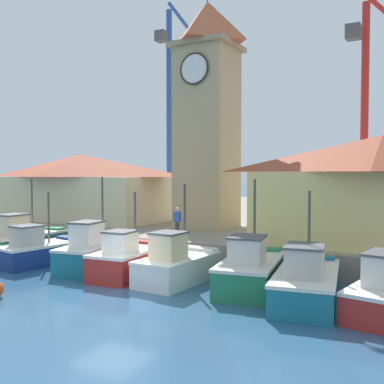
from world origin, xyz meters
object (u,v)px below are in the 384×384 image
Objects in this scene: fishing_boat_far_left at (23,242)px; dock_worker_near_tower at (253,226)px; dock_worker_along_quay at (177,222)px; fishing_boat_center at (177,265)px; fishing_boat_left_inner at (96,252)px; port_crane_far at (171,129)px; warehouse_right at (382,190)px; warehouse_left at (80,186)px; clock_tower at (207,109)px; fishing_boat_left_outer at (39,251)px; fishing_boat_right_inner at (307,282)px; port_crane_near at (366,136)px; fishing_boat_mid_right at (251,270)px; fishing_boat_mid_left at (129,259)px.

dock_worker_near_tower is at bearing 18.11° from fishing_boat_far_left.
fishing_boat_center is at bearing -59.20° from dock_worker_along_quay.
fishing_boat_left_inner is 25.29m from port_crane_far.
warehouse_right is (7.08, 6.60, 3.03)m from fishing_boat_center.
clock_tower is at bearing 0.83° from warehouse_left.
fishing_boat_left_outer is 0.80× the size of fishing_boat_right_inner.
fishing_boat_left_inner is 21.78m from port_crane_near.
warehouse_right is (14.92, 6.79, 3.07)m from fishing_boat_left_outer.
clock_tower is 1.17× the size of warehouse_left.
port_crane_far is at bearing 91.74° from warehouse_left.
fishing_boat_right_inner is (15.61, -1.08, -0.09)m from fishing_boat_far_left.
dock_worker_along_quay is at bearing -81.20° from clock_tower.
dock_worker_along_quay is (-2.55, 4.27, 1.23)m from fishing_boat_center.
clock_tower reaches higher than fishing_boat_mid_right.
clock_tower is 1.34× the size of warehouse_right.
fishing_boat_left_inner is 11.77m from clock_tower.
fishing_boat_left_outer is (2.36, -1.05, -0.13)m from fishing_boat_far_left.
clock_tower is at bearing 165.97° from warehouse_right.
fishing_boat_left_outer is 13.25m from fishing_boat_right_inner.
fishing_boat_right_inner is at bearing -2.25° from fishing_boat_center.
fishing_boat_mid_left is 0.36× the size of warehouse_right.
fishing_boat_right_inner is 0.35× the size of clock_tower.
warehouse_left is (-3.53, 8.18, 2.73)m from fishing_boat_far_left.
clock_tower is (-8.73, 9.41, 7.76)m from fishing_boat_right_inner.
fishing_boat_mid_right is 7.90m from warehouse_right.
dock_worker_near_tower is (1.51, 4.69, 1.23)m from fishing_boat_center.
fishing_boat_left_inner reaches higher than fishing_boat_center.
dock_worker_near_tower is at bearing -161.12° from warehouse_right.
fishing_boat_center is at bearing 1.89° from fishing_boat_mid_left.
warehouse_right is 10.07m from dock_worker_along_quay.
dock_worker_along_quay is at bearing 146.12° from fishing_boat_mid_right.
fishing_boat_mid_left reaches higher than dock_worker_along_quay.
fishing_boat_mid_right is at bearing -69.74° from dock_worker_near_tower.
fishing_boat_mid_right is at bearing 162.94° from fishing_boat_right_inner.
port_crane_near is (18.38, 9.94, 3.64)m from warehouse_left.
fishing_boat_mid_left is 0.26× the size of port_crane_near.
warehouse_right reaches higher than fishing_boat_right_inner.
dock_worker_near_tower is at bearing 27.59° from fishing_boat_left_outer.
fishing_boat_mid_right is 4.61m from dock_worker_near_tower.
port_crane_far reaches higher than fishing_boat_mid_left.
port_crane_near is at bearing -10.39° from port_crane_far.
fishing_boat_right_inner is at bearing -47.14° from clock_tower.
warehouse_right reaches higher than warehouse_left.
warehouse_left reaches higher than dock_worker_along_quay.
fishing_boat_far_left is at bearing 178.49° from fishing_boat_mid_right.
dock_worker_near_tower is 4.08m from dock_worker_along_quay.
fishing_boat_mid_left reaches higher than dock_worker_near_tower.
port_crane_far is (-14.13, 22.43, 8.19)m from fishing_boat_center.
warehouse_right is (1.66, 6.81, 3.04)m from fishing_boat_right_inner.
port_crane_near is at bearing 63.19° from fishing_boat_left_inner.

